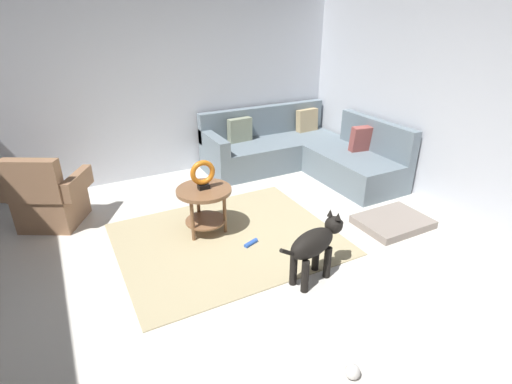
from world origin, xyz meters
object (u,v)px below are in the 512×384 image
Objects in this scene: sectional_couch at (302,153)px; side_table at (204,199)px; torus_sculpture at (203,174)px; dog at (315,244)px; dog_toy_rope at (251,243)px; armchair at (49,199)px; dog_bed_mat at (393,222)px; dog_toy_ball at (352,372)px.

sectional_couch reaches higher than side_table.
torus_sculpture reaches higher than dog.
dog_toy_rope is (0.32, -0.48, -0.69)m from torus_sculpture.
armchair is at bearing 141.06° from dog_toy_rope.
side_table is 0.75× the size of dog_bed_mat.
dog_toy_rope is (-1.67, -1.54, -0.27)m from sectional_couch.
dog is at bearing -65.25° from side_table.
sectional_couch is 6.90× the size of torus_sculpture.
sectional_couch is at bearing 28.04° from side_table.
dog is 7.89× the size of dog_toy_ball.
dog_toy_ball is 1.81m from dog_toy_rope.
dog is 1.15m from dog_toy_ball.
armchair is (-3.50, -0.06, 0.03)m from sectional_couch.
side_table is at bearing -169.61° from dog.
sectional_couch is at bearing 134.21° from dog.
armchair is 3.97m from dog_bed_mat.
dog_toy_ball is (0.18, -2.28, -0.66)m from torus_sculpture.
sectional_couch is at bearing 42.68° from dog_toy_rope.
dog_bed_mat is 2.29m from dog_toy_ball.
sectional_couch is 3.51m from armchair.
dog_toy_rope is at bearing 166.61° from dog_bed_mat.
armchair is 1.65× the size of side_table.
torus_sculpture reaches higher than side_table.
armchair is 3.04× the size of torus_sculpture.
armchair reaches higher than torus_sculpture.
dog_bed_mat is at bearing -90.36° from sectional_couch.
torus_sculpture is at bearing -4.46° from armchair.
side_table is at bearing 90.07° from torus_sculpture.
sectional_couch is at bearing 28.04° from torus_sculpture.
dog_bed_mat is (1.98, -0.87, -0.37)m from side_table.
dog_toy_ball is at bearing -85.56° from side_table.
torus_sculpture is 0.41× the size of dog_bed_mat.
dog_toy_ball is 0.61× the size of dog_toy_rope.
side_table reaches higher than dog_toy_ball.
dog is at bearing -71.63° from dog_toy_rope.
torus_sculpture is 2.26m from dog_bed_mat.
torus_sculpture is 3.08× the size of dog_toy_ball.
armchair is 1.24× the size of dog_bed_mat.
dog_toy_rope is at bearing -56.21° from torus_sculpture.
armchair is 9.37× the size of dog_toy_ball.
side_table reaches higher than dog_toy_rope.
side_table is 2.20m from dog_bed_mat.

